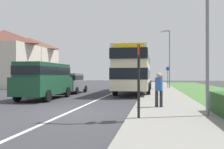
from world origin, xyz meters
TOP-DOWN VIEW (x-y plane):
  - ground_plane at (0.00, 0.00)m, footprint 120.00×120.00m
  - lane_marking_centre at (0.00, 8.00)m, footprint 0.14×60.00m
  - pavement_near_side at (4.20, 6.00)m, footprint 3.20×68.00m
  - double_decker_bus at (1.87, 11.59)m, footprint 2.80×11.02m
  - parked_van_dark_green at (-3.46, 5.08)m, footprint 2.11×5.18m
  - parked_car_grey at (-3.51, 10.28)m, footprint 1.94×4.12m
  - pedestrian_at_stop at (3.73, 1.56)m, footprint 0.34×0.34m
  - pedestrian_walking_away at (4.25, 15.36)m, footprint 0.34×0.34m
  - bus_stop_sign at (3.00, -1.32)m, footprint 0.09×0.52m
  - cycle_route_sign at (5.13, 18.89)m, footprint 0.44×0.08m
  - street_lamp_near at (5.28, -0.50)m, footprint 1.14×0.20m
  - street_lamp_mid at (5.15, 17.93)m, footprint 1.14×0.20m
  - house_terrace_far_side at (-14.41, 19.89)m, footprint 6.74×11.69m

SIDE VIEW (x-z plane):
  - ground_plane at x=0.00m, z-range 0.00..0.00m
  - lane_marking_centre at x=0.00m, z-range 0.00..0.01m
  - pavement_near_side at x=4.20m, z-range 0.00..0.12m
  - parked_car_grey at x=-3.51m, z-range 0.08..1.78m
  - pedestrian_at_stop at x=3.73m, z-range 0.14..1.81m
  - pedestrian_walking_away at x=4.25m, z-range 0.14..1.81m
  - parked_van_dark_green at x=-3.46m, z-range 0.21..2.53m
  - cycle_route_sign at x=5.13m, z-range 0.17..2.69m
  - bus_stop_sign at x=3.00m, z-range 0.24..2.84m
  - double_decker_bus at x=1.87m, z-range 0.29..3.99m
  - house_terrace_far_side at x=-14.41m, z-range 0.00..7.07m
  - street_lamp_mid at x=5.15m, z-range 0.54..7.08m
  - street_lamp_near at x=5.28m, z-range 0.55..7.82m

